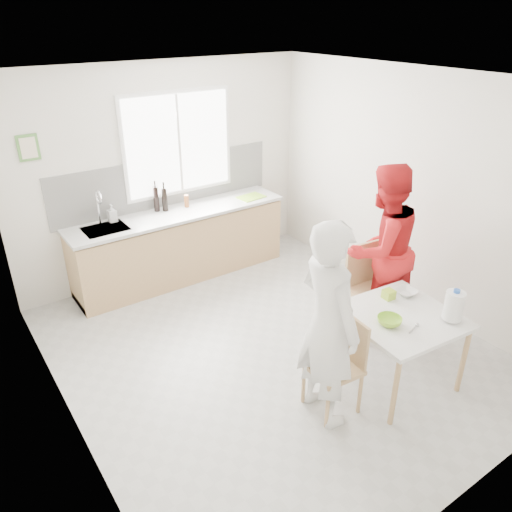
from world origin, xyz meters
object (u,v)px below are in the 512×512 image
Objects in this scene: wine_bottle_a at (156,199)px; wine_bottle_b at (165,199)px; dining_table at (400,322)px; chair_far at (368,285)px; person_red at (381,249)px; chair_left at (340,361)px; bowl_white at (406,292)px; person_white at (328,324)px; milk_jug at (454,305)px; bowl_green at (389,321)px.

wine_bottle_a is 0.10m from wine_bottle_b.
dining_table is 3.28m from wine_bottle_b.
wine_bottle_a is at bearing 123.83° from chair_far.
wine_bottle_b is (-1.37, 2.37, 0.14)m from person_red.
chair_left is 4.41× the size of bowl_white.
person_white reaches higher than dining_table.
person_white is 1.20m from milk_jug.
chair_far is at bearing 79.91° from bowl_white.
person_red reaches higher than dining_table.
person_white is at bearing 32.01° from person_red.
chair_far is 1.06m from bowl_green.
wine_bottle_a is at bearing -53.84° from person_red.
chair_far is (1.10, 0.73, 0.05)m from chair_left.
person_red is at bearing -58.96° from wine_bottle_a.
bowl_green is at bearing -171.08° from dining_table.
wine_bottle_a is at bearing 113.97° from milk_jug.
bowl_white is at bearing -67.73° from wine_bottle_a.
person_white is at bearing -172.79° from bowl_white.
dining_table is 1.16× the size of chair_left.
wine_bottle_a is (-0.90, 3.21, 0.42)m from dining_table.
wine_bottle_b is (-1.23, 2.36, 0.53)m from chair_far.
wine_bottle_b is at bearing 104.41° from dining_table.
person_red reaches higher than wine_bottle_b.
bowl_white is at bearing -94.98° from chair_far.
chair_left is at bearing -141.40° from chair_far.
bowl_white reaches higher than dining_table.
bowl_green is at bearing -79.22° from wine_bottle_b.
milk_jug is (0.50, -0.28, 0.12)m from bowl_green.
person_white is 1.18m from bowl_white.
milk_jug is at bearing -103.46° from person_white.
wine_bottle_a reaches higher than milk_jug.
chair_left is 0.91× the size of chair_far.
bowl_green is 3.26m from wine_bottle_b.
person_red is at bearing 81.81° from milk_jug.
chair_left is 3.02× the size of milk_jug.
chair_left is 3.15m from wine_bottle_b.
person_red is 5.83× the size of wine_bottle_a.
wine_bottle_a is at bearing -170.86° from chair_left.
milk_jug is at bearing 81.81° from person_red.
milk_jug is (-0.12, -1.10, 0.35)m from chair_far.
chair_far reaches higher than bowl_green.
person_red is 8.56× the size of bowl_green.
chair_far is at bearing 88.68° from milk_jug.
chair_far is at bearing 128.60° from chair_left.
chair_far is at bearing 61.88° from dining_table.
dining_table is at bearing -90.00° from person_white.
person_white reaches higher than milk_jug.
wine_bottle_b is (-0.61, 3.19, 0.30)m from bowl_green.
chair_left is at bearing 168.97° from bowl_green.
bowl_green is (-0.63, -0.82, 0.23)m from chair_far.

